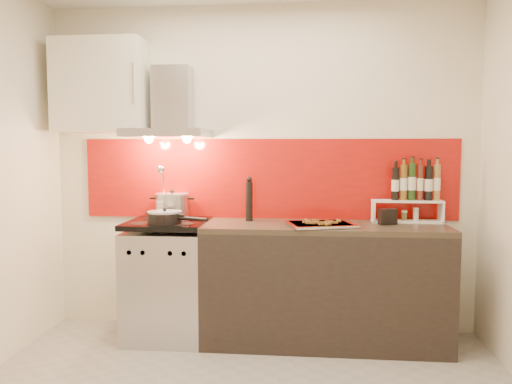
# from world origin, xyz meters

# --- Properties ---
(back_wall) EXTENTS (3.40, 0.02, 2.60)m
(back_wall) POSITION_xyz_m (0.00, 1.40, 1.30)
(back_wall) COLOR silver
(back_wall) RESTS_ON ground
(backsplash) EXTENTS (3.00, 0.02, 0.64)m
(backsplash) POSITION_xyz_m (0.05, 1.39, 1.22)
(backsplash) COLOR #931108
(backsplash) RESTS_ON back_wall
(range_stove) EXTENTS (0.60, 0.60, 0.91)m
(range_stove) POSITION_xyz_m (-0.70, 1.10, 0.44)
(range_stove) COLOR #B7B7BA
(range_stove) RESTS_ON ground
(counter) EXTENTS (1.80, 0.60, 0.90)m
(counter) POSITION_xyz_m (0.50, 1.10, 0.45)
(counter) COLOR black
(counter) RESTS_ON ground
(range_hood) EXTENTS (0.62, 0.50, 0.61)m
(range_hood) POSITION_xyz_m (-0.70, 1.24, 1.74)
(range_hood) COLOR #B7B7BA
(range_hood) RESTS_ON back_wall
(upper_cabinet) EXTENTS (0.70, 0.35, 0.72)m
(upper_cabinet) POSITION_xyz_m (-1.25, 1.22, 1.95)
(upper_cabinet) COLOR silver
(upper_cabinet) RESTS_ON back_wall
(stock_pot) EXTENTS (0.27, 0.27, 0.23)m
(stock_pot) POSITION_xyz_m (-0.71, 1.29, 1.01)
(stock_pot) COLOR #B7B7BA
(stock_pot) RESTS_ON range_stove
(saute_pan) EXTENTS (0.48, 0.26, 0.12)m
(saute_pan) POSITION_xyz_m (-0.67, 0.97, 0.96)
(saute_pan) COLOR black
(saute_pan) RESTS_ON range_stove
(utensil_jar) EXTENTS (0.09, 0.14, 0.43)m
(utensil_jar) POSITION_xyz_m (-0.77, 1.20, 1.03)
(utensil_jar) COLOR silver
(utensil_jar) RESTS_ON range_stove
(pepper_mill) EXTENTS (0.05, 0.05, 0.35)m
(pepper_mill) POSITION_xyz_m (-0.08, 1.22, 1.07)
(pepper_mill) COLOR black
(pepper_mill) RESTS_ON counter
(step_shelf) EXTENTS (0.53, 0.14, 0.45)m
(step_shelf) POSITION_xyz_m (1.16, 1.26, 1.11)
(step_shelf) COLOR white
(step_shelf) RESTS_ON counter
(caddy_box) EXTENTS (0.15, 0.10, 0.11)m
(caddy_box) POSITION_xyz_m (0.96, 1.12, 0.96)
(caddy_box) COLOR black
(caddy_box) RESTS_ON counter
(baking_tray) EXTENTS (0.55, 0.47, 0.03)m
(baking_tray) POSITION_xyz_m (0.46, 1.00, 0.92)
(baking_tray) COLOR silver
(baking_tray) RESTS_ON counter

